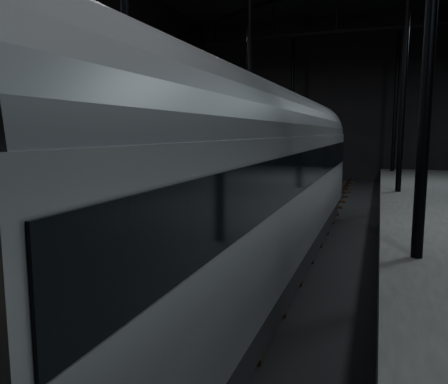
% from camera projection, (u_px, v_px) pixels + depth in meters
% --- Properties ---
extents(ground, '(44.00, 44.00, 0.00)m').
position_uv_depth(ground, '(287.00, 244.00, 15.19)').
color(ground, black).
rests_on(ground, ground).
extents(platform_left, '(9.00, 43.80, 1.00)m').
position_uv_depth(platform_left, '(104.00, 216.00, 17.63)').
color(platform_left, '#4A4A48').
rests_on(platform_left, ground).
extents(tactile_strip, '(0.50, 43.80, 0.01)m').
position_uv_depth(tactile_strip, '(201.00, 210.00, 16.14)').
color(tactile_strip, olive).
rests_on(tactile_strip, platform_left).
extents(track, '(2.40, 43.00, 0.24)m').
position_uv_depth(track, '(287.00, 242.00, 15.19)').
color(track, '#3F3328').
rests_on(track, ground).
extents(train, '(2.79, 18.62, 4.98)m').
position_uv_depth(train, '(259.00, 175.00, 11.14)').
color(train, '#9A9CA1').
rests_on(train, ground).
extents(woman, '(0.70, 0.55, 1.69)m').
position_uv_depth(woman, '(123.00, 197.00, 13.61)').
color(woman, '#96775C').
rests_on(woman, platform_left).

